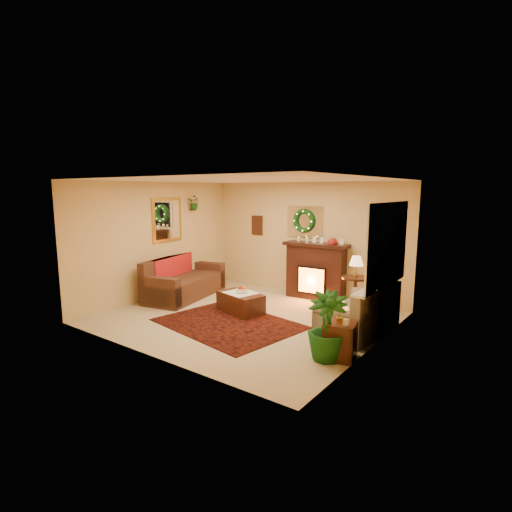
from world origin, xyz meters
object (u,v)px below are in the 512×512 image
Objects in this scene: sofa at (185,278)px; end_table_square at (340,340)px; loveseat at (358,309)px; side_table_round at (355,295)px; fireplace at (316,274)px; coffee_table at (241,302)px.

sofa is 4.43m from end_table_square.
side_table_round is at bearing 121.21° from loveseat.
sofa is 1.63× the size of fireplace.
side_table_round is at bearing 52.89° from coffee_table.
fireplace is 1.37× the size of coffee_table.
coffee_table is (-1.78, -1.45, -0.12)m from side_table_round.
coffee_table is (1.77, -0.20, -0.22)m from sofa.
coffee_table is (-2.53, 0.86, -0.06)m from end_table_square.
end_table_square is at bearing -72.19° from side_table_round.
fireplace reaches higher than end_table_square.
fireplace is at bearing 142.43° from loveseat.
side_table_round is 2.43m from end_table_square.
sofa reaches higher than coffee_table.
fireplace is 0.89× the size of loveseat.
loveseat reaches higher than coffee_table.
loveseat is 2.07× the size of side_table_round.
end_table_square is 2.67m from coffee_table.
sofa is 2.23× the size of coffee_table.
side_table_round is (1.09, -0.40, -0.23)m from fireplace.
fireplace is (2.47, 1.65, 0.12)m from sofa.
loveseat is at bearing -65.34° from side_table_round.
sofa is at bearing -160.63° from side_table_round.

